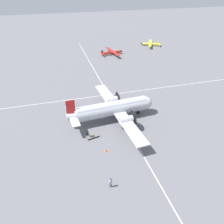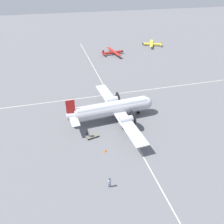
# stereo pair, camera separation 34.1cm
# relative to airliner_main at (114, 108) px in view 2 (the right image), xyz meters

# --- Properties ---
(ground_plane) EXTENTS (300.00, 300.00, 0.00)m
(ground_plane) POSITION_rel_airliner_main_xyz_m (0.03, -0.46, -2.62)
(ground_plane) COLOR slate
(apron_line_eastwest) EXTENTS (120.00, 0.16, 0.01)m
(apron_line_eastwest) POSITION_rel_airliner_main_xyz_m (0.03, 1.65, -2.61)
(apron_line_eastwest) COLOR silver
(apron_line_eastwest) RESTS_ON ground_plane
(apron_line_northsouth) EXTENTS (0.16, 120.00, 0.01)m
(apron_line_northsouth) POSITION_rel_airliner_main_xyz_m (-10.74, -0.46, -2.61)
(apron_line_northsouth) COLOR silver
(apron_line_northsouth) RESTS_ON ground_plane
(airliner_main) EXTENTS (24.36, 18.30, 6.09)m
(airliner_main) POSITION_rel_airliner_main_xyz_m (0.00, 0.00, 0.00)
(airliner_main) COLOR silver
(airliner_main) RESTS_ON ground_plane
(crew_foreground) EXTENTS (0.34, 0.54, 1.65)m
(crew_foreground) POSITION_rel_airliner_main_xyz_m (16.55, -5.33, -1.58)
(crew_foreground) COLOR navy
(crew_foreground) RESTS_ON ground_plane
(passenger_boarding) EXTENTS (0.61, 0.30, 1.83)m
(passenger_boarding) POSITION_rel_airliner_main_xyz_m (4.89, -6.12, -1.50)
(passenger_boarding) COLOR navy
(passenger_boarding) RESTS_ON ground_plane
(suitcase_near_door) EXTENTS (0.38, 0.15, 0.59)m
(suitcase_near_door) POSITION_rel_airliner_main_xyz_m (3.76, -6.46, -2.34)
(suitcase_near_door) COLOR #232328
(suitcase_near_door) RESTS_ON ground_plane
(baggage_cart) EXTENTS (1.57, 2.53, 0.56)m
(baggage_cart) POSITION_rel_airliner_main_xyz_m (4.83, -5.63, -2.34)
(baggage_cart) COLOR #6B665B
(baggage_cart) RESTS_ON ground_plane
(light_aircraft_distant) EXTENTS (10.45, 8.14, 2.10)m
(light_aircraft_distant) POSITION_rel_airliner_main_xyz_m (-48.36, 30.04, -1.76)
(light_aircraft_distant) COLOR yellow
(light_aircraft_distant) RESTS_ON ground_plane
(light_aircraft_taxiing) EXTENTS (11.49, 8.61, 2.17)m
(light_aircraft_taxiing) POSITION_rel_airliner_main_xyz_m (-41.47, 11.36, -1.74)
(light_aircraft_taxiing) COLOR #B2231E
(light_aircraft_taxiing) RESTS_ON ground_plane
(traffic_cone) EXTENTS (0.41, 0.41, 0.53)m
(traffic_cone) POSITION_rel_airliner_main_xyz_m (9.29, -4.18, -2.37)
(traffic_cone) COLOR orange
(traffic_cone) RESTS_ON ground_plane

